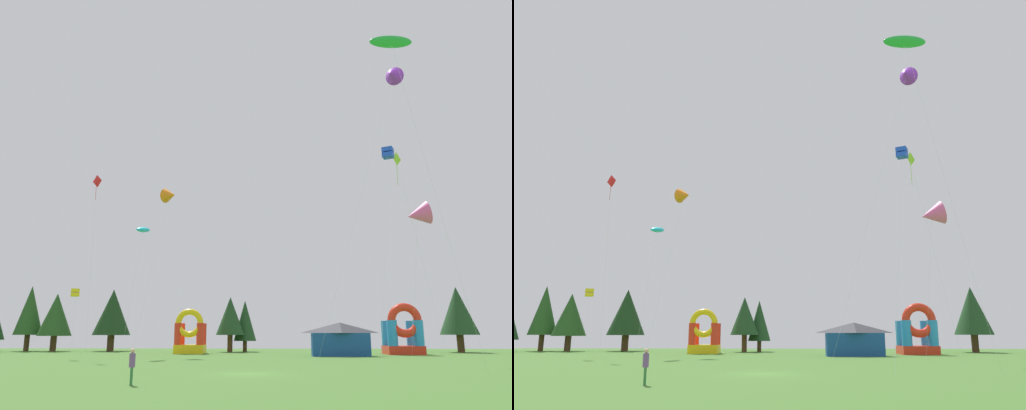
{
  "view_description": "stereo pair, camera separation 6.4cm",
  "coord_description": "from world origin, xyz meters",
  "views": [
    {
      "loc": [
        1.66,
        -35.45,
        2.62
      ],
      "look_at": [
        0.0,
        8.61,
        13.92
      ],
      "focal_mm": 35.33,
      "sensor_mm": 36.0,
      "label": 1
    },
    {
      "loc": [
        1.72,
        -35.45,
        2.62
      ],
      "look_at": [
        0.0,
        8.61,
        13.92
      ],
      "focal_mm": 35.33,
      "sensor_mm": 36.0,
      "label": 2
    }
  ],
  "objects": [
    {
      "name": "tree_row_2",
      "position": [
        -32.58,
        43.59,
        5.49
      ],
      "size": [
        5.18,
        5.18,
        8.77
      ],
      "color": "#4C331E",
      "rests_on": "ground_plane"
    },
    {
      "name": "kite_cyan_parafoil",
      "position": [
        -14.69,
        25.4,
        15.18
      ],
      "size": [
        1.7,
        5.83,
        15.9
      ],
      "color": "#19B7CC",
      "rests_on": "ground_plane"
    },
    {
      "name": "kite_blue_box",
      "position": [
        11.14,
        4.36,
        17.17
      ],
      "size": [
        3.49,
        6.96,
        17.63
      ],
      "color": "blue",
      "rests_on": "ground_plane"
    },
    {
      "name": "tree_row_3",
      "position": [
        -24.01,
        44.68,
        5.89
      ],
      "size": [
        5.84,
        5.84,
        9.46
      ],
      "color": "#4C331E",
      "rests_on": "ground_plane"
    },
    {
      "name": "kite_green_parafoil",
      "position": [
        10.62,
        -1.1,
        24.14
      ],
      "size": [
        6.4,
        1.43,
        24.61
      ],
      "color": "green",
      "rests_on": "ground_plane"
    },
    {
      "name": "kite_pink_delta",
      "position": [
        16.24,
        14.94,
        14.37
      ],
      "size": [
        2.58,
        7.56,
        15.75
      ],
      "color": "#EA599E",
      "rests_on": "ground_plane"
    },
    {
      "name": "kite_orange_delta",
      "position": [
        -12.91,
        31.81,
        21.38
      ],
      "size": [
        4.25,
        6.02,
        22.48
      ],
      "color": "orange",
      "rests_on": "ground_plane"
    },
    {
      "name": "inflatable_yellow_castle",
      "position": [
        -10.04,
        35.29,
        2.17
      ],
      "size": [
        4.01,
        3.54,
        5.94
      ],
      "color": "yellow",
      "rests_on": "ground_plane"
    },
    {
      "name": "kite_yellow_box",
      "position": [
        -20.59,
        20.35,
        7.06
      ],
      "size": [
        1.9,
        3.46,
        7.49
      ],
      "color": "yellow",
      "rests_on": "ground_plane"
    },
    {
      "name": "kite_red_diamond",
      "position": [
        -19.94,
        22.23,
        20.34
      ],
      "size": [
        2.27,
        6.05,
        21.07
      ],
      "color": "red",
      "rests_on": "ground_plane"
    },
    {
      "name": "tree_row_6",
      "position": [
        28.54,
        41.34,
        5.89
      ],
      "size": [
        5.56,
        5.56,
        9.41
      ],
      "color": "#4C331E",
      "rests_on": "ground_plane"
    },
    {
      "name": "tree_row_1",
      "position": [
        -37.0,
        44.07,
        6.19
      ],
      "size": [
        4.36,
        4.36,
        10.02
      ],
      "color": "#4C331E",
      "rests_on": "ground_plane"
    },
    {
      "name": "ground_plane",
      "position": [
        0.0,
        0.0,
        0.0
      ],
      "size": [
        120.0,
        120.0,
        0.0
      ],
      "primitive_type": "plane",
      "color": "#47752D"
    },
    {
      "name": "inflatable_blue_arch",
      "position": [
        18.47,
        33.64,
        2.4
      ],
      "size": [
        4.68,
        4.94,
        6.54
      ],
      "color": "red",
      "rests_on": "ground_plane"
    },
    {
      "name": "kite_purple_delta",
      "position": [
        12.78,
        7.39,
        26.05
      ],
      "size": [
        8.65,
        5.42,
        27.06
      ],
      "color": "purple",
      "rests_on": "ground_plane"
    },
    {
      "name": "festival_tent",
      "position": [
        9.5,
        28.23,
        1.98
      ],
      "size": [
        6.84,
        3.27,
        3.97
      ],
      "color": "#19478C",
      "rests_on": "ground_plane"
    },
    {
      "name": "tree_row_5",
      "position": [
        -2.99,
        43.34,
        4.56
      ],
      "size": [
        3.43,
        3.43,
        7.61
      ],
      "color": "#4C331E",
      "rests_on": "ground_plane"
    },
    {
      "name": "tree_row_4",
      "position": [
        -5.11,
        41.6,
        5.18
      ],
      "size": [
        4.23,
        4.23,
        8.02
      ],
      "color": "#4C331E",
      "rests_on": "ground_plane"
    },
    {
      "name": "person_near_camera",
      "position": [
        -5.94,
        -7.87,
        1.1
      ],
      "size": [
        0.37,
        0.37,
        1.86
      ],
      "rotation": [
        0.0,
        0.0,
        4.9
      ],
      "color": "#33723F",
      "rests_on": "ground_plane"
    },
    {
      "name": "kite_lime_diamond",
      "position": [
        12.67,
        7.91,
        17.57
      ],
      "size": [
        3.45,
        0.67,
        18.27
      ],
      "color": "#8CD826",
      "rests_on": "ground_plane"
    }
  ]
}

